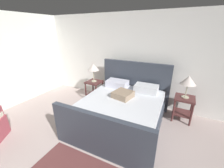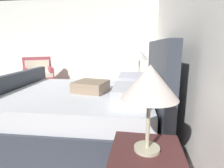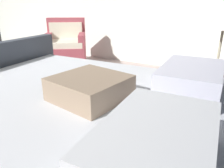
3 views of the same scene
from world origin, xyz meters
name	(u,v)px [view 3 (image 3 of 3)]	position (x,y,z in m)	size (l,w,h in m)	color
bed	(79,132)	(0.26, 1.99, 0.36)	(1.94, 2.17, 1.28)	#333944
nightstand_left	(213,86)	(-0.99, 2.70, 0.40)	(0.44, 0.44, 0.60)	#4C2626
armchair	(66,49)	(-1.91, 0.05, 0.35)	(1.01, 1.00, 0.90)	#A24450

